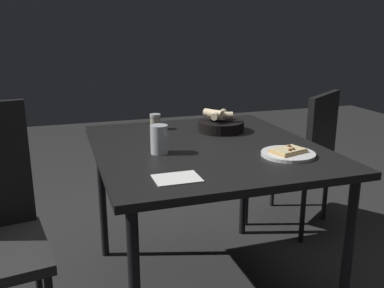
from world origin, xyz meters
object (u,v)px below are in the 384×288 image
object	(u,v)px
pepper_shaker	(155,122)
chair_far	(302,151)
pizza_plate	(288,153)
dining_table	(206,158)
bread_basket	(221,124)
beer_glass	(159,141)

from	to	relation	value
pepper_shaker	chair_far	distance (m)	0.99
pizza_plate	pepper_shaker	size ratio (longest dim) A/B	2.78
dining_table	chair_far	bearing A→B (deg)	30.27
pizza_plate	chair_far	distance (m)	0.94
pizza_plate	chair_far	bearing A→B (deg)	53.38
chair_far	bread_basket	bearing A→B (deg)	-158.77
pizza_plate	beer_glass	xyz separation A→B (m)	(-0.49, 0.20, 0.04)
pepper_shaker	bread_basket	bearing A→B (deg)	-25.21
pizza_plate	pepper_shaker	distance (m)	0.74
beer_glass	bread_basket	bearing A→B (deg)	35.80
dining_table	bread_basket	xyz separation A→B (m)	(0.16, 0.22, 0.10)
bread_basket	chair_far	xyz separation A→B (m)	(0.65, 0.25, -0.27)
bread_basket	pizza_plate	bearing A→B (deg)	-77.40
beer_glass	pepper_shaker	distance (m)	0.43
bread_basket	chair_far	size ratio (longest dim) A/B	0.26
dining_table	bread_basket	bearing A→B (deg)	54.05
dining_table	pizza_plate	size ratio (longest dim) A/B	4.93
pizza_plate	beer_glass	size ratio (longest dim) A/B	1.84
dining_table	bread_basket	distance (m)	0.29
chair_far	dining_table	bearing A→B (deg)	-149.73
dining_table	bread_basket	size ratio (longest dim) A/B	4.71
beer_glass	chair_far	distance (m)	1.20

